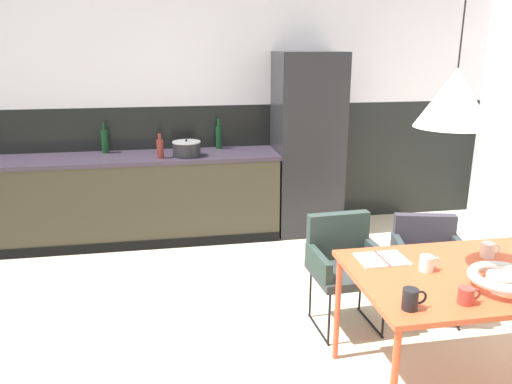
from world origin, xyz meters
TOP-DOWN VIEW (x-y plane):
  - ground_plane at (0.00, 0.00)m, footprint 7.89×7.89m
  - back_wall_splashback_dark at (0.00, 2.75)m, footprint 6.07×0.12m
  - back_wall_panel_upper at (0.00, 2.75)m, footprint 6.07×0.12m
  - kitchen_counter at (-1.24, 2.39)m, footprint 3.31×0.63m
  - refrigerator_column at (0.75, 2.39)m, footprint 0.67×0.60m
  - dining_table at (1.05, -0.37)m, footprint 1.56×0.89m
  - armchair_corner_seat at (1.16, 0.50)m, footprint 0.58×0.57m
  - armchair_near_window at (0.49, 0.46)m, footprint 0.51×0.50m
  - fruit_bowl at (0.96, -0.57)m, footprint 0.34×0.34m
  - open_book at (0.51, -0.12)m, footprint 0.28×0.22m
  - mug_tall_blue at (0.70, -0.67)m, footprint 0.12×0.08m
  - mug_wide_latte at (1.15, -0.19)m, footprint 0.12×0.08m
  - mug_short_terracotta at (0.41, -0.68)m, footprint 0.12×0.08m
  - mug_white_ceramic at (0.70, -0.29)m, footprint 0.12×0.08m
  - cooking_pot at (-0.52, 2.28)m, footprint 0.28×0.28m
  - bottle_wine_green at (-0.77, 2.24)m, footprint 0.07×0.07m
  - bottle_vinegar_dark at (-0.16, 2.61)m, footprint 0.07×0.07m
  - bottle_oil_tall at (-1.33, 2.59)m, footprint 0.08×0.08m
  - pendant_lamp_over_table_near at (0.74, -0.32)m, footprint 0.39×0.39m

SIDE VIEW (x-z plane):
  - ground_plane at x=0.00m, z-range 0.00..0.00m
  - kitchen_counter at x=-1.24m, z-range 0.00..0.90m
  - armchair_corner_seat at x=1.16m, z-range 0.12..0.86m
  - armchair_near_window at x=0.49m, z-range 0.12..0.92m
  - back_wall_splashback_dark at x=0.00m, z-range 0.00..1.34m
  - dining_table at x=1.05m, z-range 0.33..1.07m
  - open_book at x=0.51m, z-range 0.74..0.76m
  - mug_tall_blue at x=0.70m, z-range 0.75..0.83m
  - mug_white_ceramic at x=0.70m, z-range 0.75..0.83m
  - mug_wide_latte at x=1.15m, z-range 0.75..0.84m
  - mug_short_terracotta at x=0.41m, z-range 0.75..0.85m
  - fruit_bowl at x=0.96m, z-range 0.76..0.85m
  - refrigerator_column at x=0.75m, z-range 0.00..1.90m
  - cooking_pot at x=-0.52m, z-range 0.88..1.06m
  - bottle_wine_green at x=-0.77m, z-range 0.87..1.11m
  - bottle_oil_tall at x=-1.33m, z-range 0.86..1.17m
  - bottle_vinegar_dark at x=-0.16m, z-range 0.87..1.19m
  - pendant_lamp_over_table_near at x=0.74m, z-range 1.17..2.25m
  - back_wall_panel_upper at x=0.00m, z-range 1.34..2.69m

